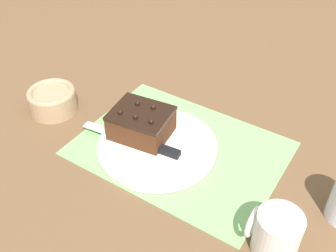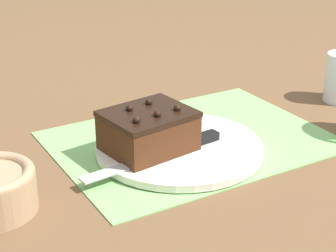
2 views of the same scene
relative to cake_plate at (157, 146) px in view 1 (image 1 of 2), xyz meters
The scene contains 7 objects.
ground_plane 0.05m from the cake_plate, 144.70° to the right, with size 3.00×3.00×0.00m, color brown.
placemat_woven 0.05m from the cake_plate, 144.70° to the right, with size 0.46×0.34×0.00m, color #7AB266.
cake_plate is the anchor object (origin of this frame).
chocolate_cake 0.07m from the cake_plate, 12.21° to the right, with size 0.15×0.13×0.07m.
serving_knife 0.03m from the cake_plate, 46.39° to the left, with size 0.25×0.05×0.01m.
small_bowl 0.31m from the cake_plate, ahead, with size 0.12×0.12×0.06m.
coffee_mug 0.34m from the cake_plate, 161.88° to the left, with size 0.09×0.08×0.09m.
Camera 1 is at (-0.34, 0.58, 0.62)m, focal length 42.00 mm.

